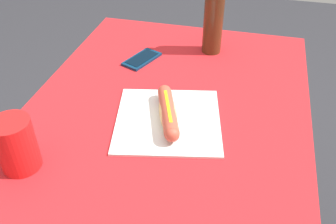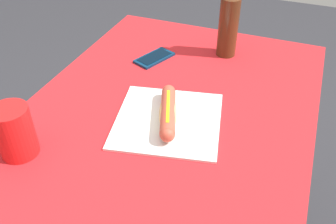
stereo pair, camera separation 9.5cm
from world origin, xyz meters
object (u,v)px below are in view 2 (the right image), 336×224
at_px(soda_bottle, 229,23).
at_px(drinking_cup, 15,132).
at_px(cell_phone, 154,58).
at_px(hot_dog, 168,112).

bearing_deg(soda_bottle, drinking_cup, -27.53).
xyz_separation_m(cell_phone, soda_bottle, (-0.12, 0.21, 0.11)).
relative_size(hot_dog, cell_phone, 1.39).
bearing_deg(hot_dog, drinking_cup, -50.33).
xyz_separation_m(hot_dog, soda_bottle, (-0.41, 0.05, 0.08)).
relative_size(cell_phone, drinking_cup, 1.17).
bearing_deg(cell_phone, soda_bottle, 119.17).
xyz_separation_m(soda_bottle, drinking_cup, (0.64, -0.33, -0.05)).
bearing_deg(hot_dog, soda_bottle, 172.84).
distance_m(cell_phone, soda_bottle, 0.27).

